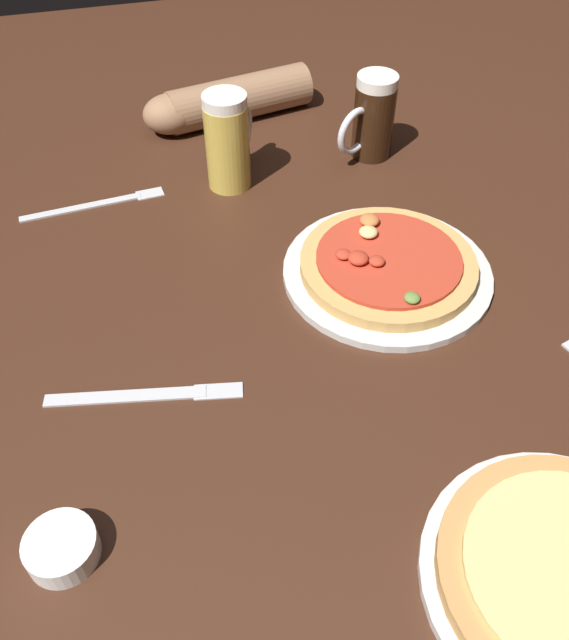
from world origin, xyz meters
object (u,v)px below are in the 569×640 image
(ramekin_sauce, at_px, (62,548))
(knife_right, at_px, (146,394))
(fork_spare, at_px, (97,203))
(beer_mug_dark, at_px, (230,141))
(pizza_plate_far, at_px, (387,267))
(beer_mug_amber, at_px, (372,118))
(diner_arm, at_px, (223,102))

(ramekin_sauce, xyz_separation_m, knife_right, (0.10, 0.18, -0.01))
(ramekin_sauce, xyz_separation_m, fork_spare, (0.07, 0.60, -0.01))
(beer_mug_dark, height_order, ramekin_sauce, beer_mug_dark)
(ramekin_sauce, relative_size, fork_spare, 0.32)
(pizza_plate_far, relative_size, beer_mug_dark, 1.88)
(beer_mug_dark, distance_m, fork_spare, 0.24)
(beer_mug_dark, height_order, fork_spare, beer_mug_dark)
(beer_mug_amber, height_order, diner_arm, beer_mug_amber)
(pizza_plate_far, height_order, beer_mug_dark, beer_mug_dark)
(ramekin_sauce, bearing_deg, beer_mug_amber, 48.36)
(diner_arm, bearing_deg, fork_spare, -140.20)
(beer_mug_dark, relative_size, diner_arm, 0.49)
(pizza_plate_far, height_order, beer_mug_amber, beer_mug_amber)
(pizza_plate_far, bearing_deg, beer_mug_amber, 74.47)
(beer_mug_dark, xyz_separation_m, ramekin_sauce, (-0.30, -0.60, -0.06))
(beer_mug_dark, bearing_deg, pizza_plate_far, -60.43)
(fork_spare, relative_size, diner_arm, 0.71)
(fork_spare, bearing_deg, diner_arm, 39.80)
(fork_spare, bearing_deg, ramekin_sauce, -97.01)
(knife_right, bearing_deg, beer_mug_amber, 44.46)
(beer_mug_dark, relative_size, knife_right, 0.67)
(ramekin_sauce, bearing_deg, diner_arm, 67.92)
(beer_mug_dark, bearing_deg, ramekin_sauce, -116.59)
(knife_right, relative_size, diner_arm, 0.74)
(pizza_plate_far, xyz_separation_m, fork_spare, (-0.39, 0.28, -0.01))
(beer_mug_amber, bearing_deg, ramekin_sauce, -131.64)
(beer_mug_dark, height_order, diner_arm, beer_mug_dark)
(beer_mug_amber, relative_size, fork_spare, 0.63)
(ramekin_sauce, height_order, knife_right, ramekin_sauce)
(pizza_plate_far, bearing_deg, diner_arm, 105.69)
(pizza_plate_far, xyz_separation_m, knife_right, (-0.36, -0.13, -0.01))
(ramekin_sauce, bearing_deg, fork_spare, 82.99)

